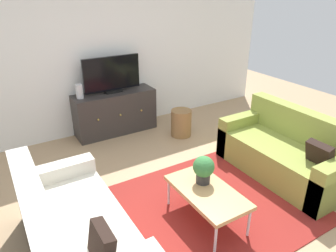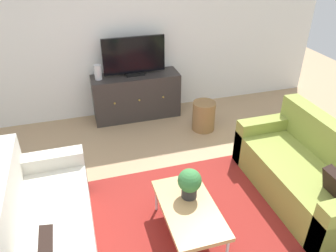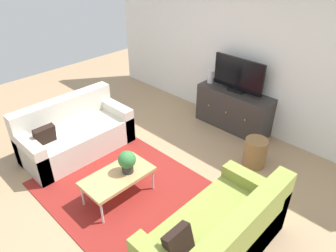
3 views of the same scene
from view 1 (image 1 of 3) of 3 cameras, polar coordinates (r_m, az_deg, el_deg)
name	(u,v)px [view 1 (image 1 of 3)]	position (r m, az deg, el deg)	size (l,w,h in m)	color
ground_plane	(194,203)	(3.75, 4.71, -13.86)	(10.00, 10.00, 0.00)	tan
wall_back	(105,50)	(5.30, -11.43, 13.54)	(6.40, 0.12, 2.70)	white
area_rug	(201,209)	(3.65, 6.13, -15.01)	(2.50, 1.90, 0.01)	maroon
couch_left_side	(70,236)	(3.05, -17.58, -18.78)	(0.82, 1.69, 0.85)	beige
couch_right_side	(287,153)	(4.41, 21.06, -4.72)	(0.82, 1.69, 0.85)	olive
coffee_table	(207,192)	(3.32, 7.16, -12.03)	(0.50, 0.92, 0.39)	tan
potted_plant	(204,169)	(3.32, 6.55, -7.77)	(0.23, 0.23, 0.31)	#2D2D2D
tv_console	(115,112)	(5.32, -9.67, 2.49)	(1.35, 0.47, 0.71)	#332D2B
flat_screen_tv	(112,75)	(5.13, -10.27, 9.25)	(0.94, 0.16, 0.59)	black
glass_vase	(79,91)	(5.00, -15.96, 6.13)	(0.11, 0.11, 0.22)	silver
wicker_basket	(181,123)	(5.16, 2.43, 0.58)	(0.34, 0.34, 0.45)	olive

